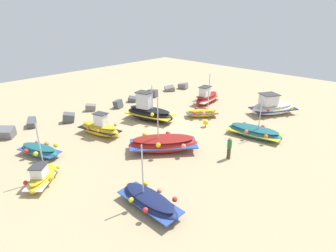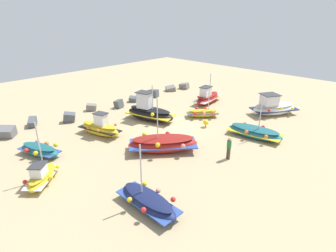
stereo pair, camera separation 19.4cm
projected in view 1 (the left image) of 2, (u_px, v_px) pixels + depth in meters
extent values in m
plane|color=tan|center=(172.00, 126.00, 25.72)|extent=(59.87, 59.87, 0.00)
ellipsoid|color=maroon|center=(163.00, 144.00, 21.00)|extent=(5.24, 4.85, 1.19)
cube|color=#2D4C9E|center=(163.00, 144.00, 20.97)|extent=(5.10, 4.74, 0.16)
ellipsoid|color=maroon|center=(163.00, 139.00, 20.82)|extent=(4.59, 4.25, 0.24)
cylinder|color=#B7B7BC|center=(158.00, 118.00, 20.14)|extent=(0.08, 0.08, 3.14)
sphere|color=yellow|center=(145.00, 135.00, 21.70)|extent=(0.35, 0.35, 0.35)
sphere|color=yellow|center=(158.00, 145.00, 19.77)|extent=(0.35, 0.35, 0.35)
sphere|color=red|center=(168.00, 134.00, 21.88)|extent=(0.35, 0.35, 0.35)
sphere|color=#EA7F75|center=(184.00, 146.00, 20.02)|extent=(0.35, 0.35, 0.35)
ellipsoid|color=maroon|center=(207.00, 99.00, 32.28)|extent=(4.71, 2.20, 0.97)
cube|color=white|center=(207.00, 98.00, 32.26)|extent=(4.54, 2.23, 0.08)
ellipsoid|color=maroon|center=(207.00, 95.00, 32.12)|extent=(4.15, 1.94, 0.16)
cube|color=white|center=(205.00, 92.00, 31.41)|extent=(1.38, 1.07, 1.03)
cube|color=#333338|center=(205.00, 87.00, 31.20)|extent=(1.60, 1.24, 0.06)
cylinder|color=#B7B7BC|center=(209.00, 84.00, 31.92)|extent=(0.08, 0.08, 2.40)
sphere|color=yellow|center=(217.00, 96.00, 32.33)|extent=(0.26, 0.26, 0.26)
sphere|color=orange|center=(197.00, 97.00, 32.02)|extent=(0.26, 0.26, 0.26)
ellipsoid|color=gold|center=(202.00, 113.00, 27.95)|extent=(3.26, 3.03, 0.83)
cube|color=#2D4C9E|center=(202.00, 113.00, 27.94)|extent=(3.16, 2.94, 0.14)
ellipsoid|color=gold|center=(202.00, 110.00, 27.83)|extent=(2.84, 2.64, 0.19)
cylinder|color=#B7B7BC|center=(208.00, 100.00, 27.50)|extent=(0.08, 0.08, 1.93)
sphere|color=orange|center=(213.00, 112.00, 27.26)|extent=(0.36, 0.36, 0.36)
sphere|color=red|center=(205.00, 109.00, 28.57)|extent=(0.36, 0.36, 0.36)
sphere|color=#EA7F75|center=(204.00, 113.00, 27.20)|extent=(0.36, 0.36, 0.36)
sphere|color=red|center=(196.00, 109.00, 28.47)|extent=(0.36, 0.36, 0.36)
sphere|color=red|center=(195.00, 114.00, 27.10)|extent=(0.36, 0.36, 0.36)
ellipsoid|color=gold|center=(43.00, 178.00, 17.12)|extent=(2.99, 2.86, 0.70)
cube|color=white|center=(43.00, 178.00, 17.11)|extent=(2.93, 2.81, 0.06)
ellipsoid|color=gold|center=(42.00, 174.00, 17.01)|extent=(2.63, 2.52, 0.11)
cube|color=white|center=(39.00, 171.00, 16.63)|extent=(1.16, 1.14, 0.65)
cube|color=#333338|center=(38.00, 166.00, 16.50)|extent=(1.34, 1.33, 0.06)
cylinder|color=#B7B7BC|center=(40.00, 147.00, 16.70)|extent=(0.08, 0.08, 3.19)
sphere|color=yellow|center=(58.00, 167.00, 17.72)|extent=(0.26, 0.26, 0.26)
sphere|color=yellow|center=(34.00, 172.00, 17.28)|extent=(0.26, 0.26, 0.26)
sphere|color=yellow|center=(51.00, 178.00, 16.78)|extent=(0.26, 0.26, 0.26)
sphere|color=red|center=(25.00, 183.00, 16.33)|extent=(0.26, 0.26, 0.26)
ellipsoid|color=#1E6670|center=(254.00, 132.00, 23.42)|extent=(2.24, 4.78, 0.96)
cube|color=gold|center=(254.00, 132.00, 23.40)|extent=(2.22, 4.59, 0.18)
ellipsoid|color=#1A565F|center=(255.00, 128.00, 23.28)|extent=(1.93, 4.20, 0.23)
cylinder|color=#B7B7BC|center=(260.00, 113.00, 22.57)|extent=(0.08, 0.08, 2.75)
sphere|color=orange|center=(266.00, 136.00, 22.01)|extent=(0.31, 0.31, 0.31)
sphere|color=red|center=(263.00, 127.00, 23.75)|extent=(0.31, 0.31, 0.31)
sphere|color=orange|center=(246.00, 132.00, 22.86)|extent=(0.31, 0.31, 0.31)
sphere|color=red|center=(245.00, 124.00, 24.64)|extent=(0.31, 0.31, 0.31)
ellipsoid|color=white|center=(273.00, 109.00, 28.68)|extent=(5.21, 4.10, 1.15)
cube|color=navy|center=(273.00, 108.00, 28.66)|extent=(5.06, 4.04, 0.15)
ellipsoid|color=beige|center=(274.00, 105.00, 28.51)|extent=(4.57, 3.59, 0.23)
cube|color=white|center=(269.00, 100.00, 28.09)|extent=(1.94, 1.89, 1.06)
cube|color=#333338|center=(269.00, 94.00, 27.87)|extent=(2.25, 2.19, 0.06)
sphere|color=yellow|center=(292.00, 108.00, 27.99)|extent=(0.29, 0.29, 0.29)
sphere|color=#EA7F75|center=(273.00, 101.00, 29.64)|extent=(0.29, 0.29, 0.29)
sphere|color=yellow|center=(280.00, 108.00, 27.57)|extent=(0.29, 0.29, 0.29)
sphere|color=orange|center=(262.00, 103.00, 29.30)|extent=(0.29, 0.29, 0.29)
sphere|color=red|center=(268.00, 110.00, 27.25)|extent=(0.29, 0.29, 0.29)
ellipsoid|color=navy|center=(149.00, 202.00, 14.85)|extent=(1.38, 4.08, 0.88)
cube|color=#2D4C9E|center=(149.00, 202.00, 14.83)|extent=(1.41, 3.91, 0.12)
ellipsoid|color=#151E45|center=(149.00, 197.00, 14.72)|extent=(1.20, 3.59, 0.17)
cylinder|color=#B7B7BC|center=(142.00, 169.00, 14.45)|extent=(0.08, 0.08, 2.85)
sphere|color=yellow|center=(146.00, 184.00, 16.00)|extent=(0.28, 0.28, 0.28)
sphere|color=yellow|center=(131.00, 200.00, 14.60)|extent=(0.28, 0.28, 0.28)
sphere|color=#EA7F75|center=(160.00, 191.00, 15.23)|extent=(0.28, 0.28, 0.28)
sphere|color=red|center=(145.00, 210.00, 13.87)|extent=(0.28, 0.28, 0.28)
sphere|color=red|center=(175.00, 199.00, 14.48)|extent=(0.28, 0.28, 0.28)
ellipsoid|color=black|center=(150.00, 114.00, 26.96)|extent=(2.95, 5.26, 1.28)
cube|color=gold|center=(150.00, 114.00, 26.93)|extent=(2.91, 5.08, 0.18)
ellipsoid|color=black|center=(150.00, 110.00, 26.76)|extent=(2.55, 4.62, 0.26)
cube|color=silver|center=(144.00, 100.00, 26.69)|extent=(1.32, 1.52, 1.51)
cube|color=#333338|center=(144.00, 92.00, 26.39)|extent=(1.54, 1.76, 0.06)
cylinder|color=#B7B7BC|center=(152.00, 97.00, 26.14)|extent=(0.08, 0.08, 2.33)
sphere|color=yellow|center=(152.00, 115.00, 25.62)|extent=(0.35, 0.35, 0.35)
sphere|color=yellow|center=(147.00, 107.00, 28.00)|extent=(0.35, 0.35, 0.35)
ellipsoid|color=gold|center=(100.00, 130.00, 23.78)|extent=(2.33, 4.18, 1.07)
cube|color=black|center=(100.00, 129.00, 23.76)|extent=(2.29, 4.03, 0.16)
ellipsoid|color=gold|center=(99.00, 125.00, 23.62)|extent=(2.01, 3.67, 0.23)
cube|color=white|center=(101.00, 119.00, 23.29)|extent=(0.96, 1.13, 0.98)
cube|color=#333338|center=(100.00, 114.00, 23.10)|extent=(1.11, 1.31, 0.06)
sphere|color=#EA7F75|center=(96.00, 122.00, 24.79)|extent=(0.25, 0.25, 0.25)
sphere|color=orange|center=(88.00, 128.00, 23.29)|extent=(0.25, 0.25, 0.25)
sphere|color=orange|center=(105.00, 124.00, 24.29)|extent=(0.25, 0.25, 0.25)
sphere|color=orange|center=(98.00, 131.00, 22.80)|extent=(0.25, 0.25, 0.25)
sphere|color=orange|center=(115.00, 125.00, 23.75)|extent=(0.25, 0.25, 0.25)
ellipsoid|color=#1E6670|center=(39.00, 151.00, 20.34)|extent=(2.18, 3.60, 0.79)
cube|color=#2D4C9E|center=(39.00, 151.00, 20.33)|extent=(2.18, 3.48, 0.07)
ellipsoid|color=#1A565F|center=(39.00, 147.00, 20.22)|extent=(1.92, 3.17, 0.13)
sphere|color=#EA7F75|center=(37.00, 142.00, 21.22)|extent=(0.33, 0.33, 0.33)
sphere|color=red|center=(26.00, 151.00, 19.85)|extent=(0.33, 0.33, 0.33)
sphere|color=orange|center=(46.00, 144.00, 20.83)|extent=(0.33, 0.33, 0.33)
sphere|color=yellow|center=(36.00, 154.00, 19.48)|extent=(0.33, 0.33, 0.33)
sphere|color=yellow|center=(56.00, 145.00, 20.42)|extent=(0.33, 0.33, 0.33)
cylinder|color=brown|center=(228.00, 153.00, 19.98)|extent=(0.14, 0.14, 0.90)
cylinder|color=brown|center=(230.00, 154.00, 19.87)|extent=(0.14, 0.14, 0.90)
cylinder|color=#236B33|center=(230.00, 144.00, 19.65)|extent=(0.32, 0.32, 0.58)
sphere|color=tan|center=(230.00, 139.00, 19.49)|extent=(0.22, 0.22, 0.22)
cube|color=slate|center=(5.00, 133.00, 23.30)|extent=(1.78, 1.82, 1.07)
cube|color=#4C5156|center=(32.00, 123.00, 25.60)|extent=(1.24, 1.58, 0.96)
cube|color=#4C5156|center=(69.00, 118.00, 26.58)|extent=(1.38, 1.36, 1.13)
cube|color=slate|center=(91.00, 108.00, 29.67)|extent=(1.26, 1.26, 0.85)
cube|color=#4C5156|center=(118.00, 104.00, 30.56)|extent=(1.15, 1.00, 1.03)
cube|color=#4C5156|center=(132.00, 99.00, 32.64)|extent=(1.23, 1.28, 0.79)
cube|color=#4C5156|center=(153.00, 93.00, 34.50)|extent=(1.12, 1.38, 1.01)
cube|color=slate|center=(170.00, 89.00, 37.14)|extent=(1.67, 1.55, 0.95)
cube|color=slate|center=(183.00, 86.00, 38.23)|extent=(1.29, 1.45, 0.94)
cylinder|color=#3F3F42|center=(205.00, 126.00, 25.61)|extent=(0.08, 0.08, 0.20)
sphere|color=yellow|center=(206.00, 122.00, 25.47)|extent=(0.51, 0.51, 0.51)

